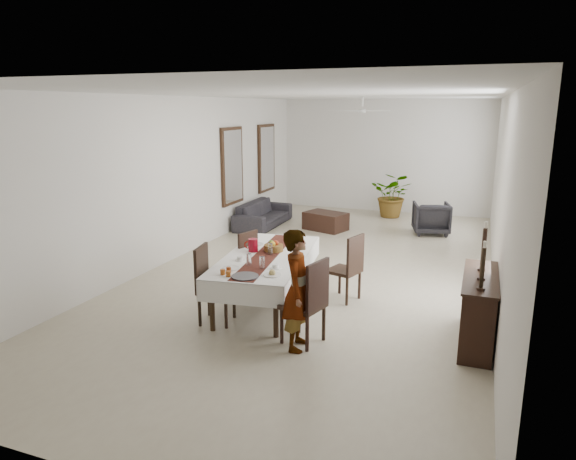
{
  "coord_description": "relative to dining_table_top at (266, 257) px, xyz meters",
  "views": [
    {
      "loc": [
        2.68,
        -8.87,
        2.99
      ],
      "look_at": [
        -0.18,
        -1.33,
        1.05
      ],
      "focal_mm": 32.0,
      "sensor_mm": 36.0,
      "label": 1
    }
  ],
  "objects": [
    {
      "name": "mirror_frame_near",
      "position": [
        -2.65,
        4.13,
        0.86
      ],
      "size": [
        0.06,
        1.05,
        1.85
      ],
      "primitive_type": "cube",
      "color": "black",
      "rests_on": "wall_left"
    },
    {
      "name": "serving_tray",
      "position": [
        0.14,
        -1.06,
        0.05
      ],
      "size": [
        0.37,
        0.37,
        0.02
      ],
      "primitive_type": "cylinder",
      "color": "#46464B",
      "rests_on": "tablecloth_top"
    },
    {
      "name": "chair_right_far_seat",
      "position": [
        1.08,
        0.57,
        -0.26
      ],
      "size": [
        0.57,
        0.57,
        0.05
      ],
      "primitive_type": "cube",
      "rotation": [
        0.0,
        0.0,
        1.26
      ],
      "color": "black",
      "rests_on": "chair_right_far_leg_fl"
    },
    {
      "name": "chair_left_near_back",
      "position": [
        -0.58,
        -0.96,
        0.07
      ],
      "size": [
        0.12,
        0.47,
        0.6
      ],
      "primitive_type": "cube",
      "rotation": [
        0.0,
        0.0,
        -1.4
      ],
      "color": "black",
      "rests_on": "chair_left_near_seat"
    },
    {
      "name": "wall_left",
      "position": [
        -2.69,
        1.93,
        0.86
      ],
      "size": [
        0.02,
        12.0,
        3.2
      ],
      "primitive_type": "cube",
      "color": "silver",
      "rests_on": "floor"
    },
    {
      "name": "chair_right_near_leg_fr",
      "position": [
        1.22,
        -0.96,
        -0.5
      ],
      "size": [
        0.06,
        0.06,
        0.47
      ],
      "primitive_type": "cylinder",
      "rotation": [
        0.0,
        0.0,
        -0.26
      ],
      "color": "black",
      "rests_on": "floor"
    },
    {
      "name": "teacup_left",
      "position": [
        -0.25,
        -0.39,
        0.07
      ],
      "size": [
        0.09,
        0.09,
        0.06
      ],
      "primitive_type": "cylinder",
      "color": "silver",
      "rests_on": "saucer_left"
    },
    {
      "name": "fruit_green",
      "position": [
        -0.03,
        0.28,
        0.16
      ],
      "size": [
        0.08,
        0.08,
        0.08
      ],
      "primitive_type": "sphere",
      "color": "#547523",
      "rests_on": "fruit_basket"
    },
    {
      "name": "mirror_glass_far",
      "position": [
        -2.61,
        6.23,
        0.86
      ],
      "size": [
        0.01,
        0.9,
        1.7
      ],
      "primitive_type": "cube",
      "color": "white",
      "rests_on": "mirror_frame_far"
    },
    {
      "name": "chair_left_far_leg_br",
      "position": [
        -0.19,
        0.09,
        -0.53
      ],
      "size": [
        0.05,
        0.05,
        0.42
      ],
      "primitive_type": "cylinder",
      "rotation": [
        0.0,
        0.0,
        -0.34
      ],
      "color": "black",
      "rests_on": "floor"
    },
    {
      "name": "candlestick_near_base",
      "position": [
        3.09,
        -0.84,
        0.18
      ],
      "size": [
        0.1,
        0.1,
        0.03
      ],
      "primitive_type": "cylinder",
      "color": "black",
      "rests_on": "sideboard_top"
    },
    {
      "name": "sideboard_top",
      "position": [
        3.09,
        -0.31,
        0.15
      ],
      "size": [
        0.43,
        1.51,
        0.03
      ],
      "primitive_type": "cube",
      "color": "black",
      "rests_on": "sideboard_body"
    },
    {
      "name": "red_pitcher",
      "position": [
        -0.27,
        0.12,
        0.14
      ],
      "size": [
        0.17,
        0.17,
        0.2
      ],
      "primitive_type": "cylinder",
      "rotation": [
        0.0,
        0.0,
        0.13
      ],
      "color": "maroon",
      "rests_on": "tablecloth_top"
    },
    {
      "name": "fan_blade_w",
      "position": [
        -0.04,
        4.93,
        2.16
      ],
      "size": [
        0.55,
        0.1,
        0.01
      ],
      "primitive_type": "cube",
      "color": "silver",
      "rests_on": "fan_hub"
    },
    {
      "name": "chair_right_far_leg_br",
      "position": [
        0.96,
        0.8,
        -0.51
      ],
      "size": [
        0.06,
        0.06,
        0.45
      ],
      "primitive_type": "cylinder",
      "rotation": [
        0.0,
        0.0,
        -0.31
      ],
      "color": "black",
      "rests_on": "floor"
    },
    {
      "name": "woman",
      "position": [
        0.97,
        -1.27,
        0.04
      ],
      "size": [
        0.44,
        0.61,
        1.55
      ],
      "primitive_type": "imported",
      "rotation": [
        0.0,
        0.0,
        1.71
      ],
      "color": "gray",
      "rests_on": "floor"
    },
    {
      "name": "fan_blade_s",
      "position": [
        0.31,
        4.58,
        2.16
      ],
      "size": [
        0.1,
        0.55,
        0.01
      ],
      "primitive_type": "cube",
      "color": "silver",
      "rests_on": "fan_hub"
    },
    {
      "name": "chair_left_far_leg_fr",
      "position": [
        -0.52,
        0.21,
        -0.53
      ],
      "size": [
        0.05,
        0.05,
        0.42
      ],
      "primitive_type": "cylinder",
      "rotation": [
        0.0,
        0.0,
        -0.34
      ],
      "color": "black",
      "rests_on": "floor"
    },
    {
      "name": "coffee_table",
      "position": [
        -0.55,
        5.03,
        -0.52
      ],
      "size": [
        1.15,
        0.94,
        0.44
      ],
      "primitive_type": "cube",
      "rotation": [
        0.0,
        0.0,
        -0.32
      ],
      "color": "black",
      "rests_on": "floor"
    },
    {
      "name": "table_leg_fr",
      "position": [
        0.6,
        -1.09,
        -0.38
      ],
      "size": [
        0.08,
        0.08,
        0.71
      ],
      "primitive_type": "cylinder",
      "rotation": [
        0.0,
        0.0,
        0.13
      ],
      "color": "black",
      "rests_on": "floor"
    },
    {
      "name": "tablecloth_drape_far",
      "position": [
        -0.18,
        1.3,
        -0.12
      ],
      "size": [
        1.19,
        0.17,
        0.31
      ],
      "primitive_type": "cube",
      "rotation": [
        0.0,
        0.0,
        0.13
      ],
      "color": "white",
      "rests_on": "dining_table_top"
    },
    {
      "name": "candlestick_mid_shaft",
      "position": [
        3.09,
        -0.45,
        0.51
      ],
      "size": [
        0.05,
        0.05,
        0.63
      ],
      "primitive_type": "cylinder",
      "color": "black",
      "rests_on": "candlestick_mid_base"
    },
    {
      "name": "wall_right",
      "position": [
        3.31,
        1.93,
        0.86
      ],
      "size": [
        0.02,
        12.0,
        3.2
      ],
      "primitive_type": "cube",
      "color": "silver",
      "rests_on": "floor"
    },
    {
      "name": "teacup_right",
      "position": [
        0.38,
        -0.56,
        0.07
      ],
      "size": [
        0.09,
        0.09,
        0.06
      ],
      "primitive_type": "cylinder",
      "color": "white",
      "rests_on": "saucer_right"
    },
    {
      "name": "jam_jar_b",
      "position": [
        -0.18,
        -1.07,
        0.07
      ],
      "size": [
        0.07,
        0.07,
        0.08
      ],
      "primitive_type": "cylinder",
      "color": "#994A16",
      "rests_on": "tablecloth_top"
    },
    {
      "name": "chair_right_far_leg_fl",
      "position": [
        1.2,
        0.33,
        -0.51
      ],
      "size": [
        0.06,
        0.06,
        0.45
      ],
      "primitive_type": "cylinder",
      "rotation": [
        0.0,
        0.0,
        -0.31
      ],
      "color": "black",
      "rests_on": "floor"
    },
    {
      "name": "chair_left_near_leg_fr",
      "position": [
        -0.53,
        -1.14,
        -0.51
      ],
      "size": [
        0.05,
        0.05,
        0.46
      ],
      "primitive_type": "cylinder",
      "rotation": [
        0.0,
        0.0,
        0.17
      ],
      "color": "black",
      "rests_on": "floor"
    },
    {
      "name": "saucer_left",
      "position": [
        -0.25,
        -0.39,
        0.04
      ],
      "size": [
        0.15,
        0.15,
        0.01
      ],
      "primitive_type": "cylinder",
      "color": "white",
      "rests_on": "tablecloth_top"
    },
    {
      "name": "candlestick_near_candle",
      "position": [
        3.09,
        -0.84,
        0.72
      ],
      "size": [
        0.03,
        0.03,
        0.08
      ],
      "primitive_type": "cylinder",
      "color": "white",
      "rests_on": "candlestick_near_shaft"
    },
    {
      "name": "floor",
      "position": [
        0.31,
        1.93,
        -0.74
      ],
      "size": [
        6.0,
        12.0,
        0.0
      ],
      "primitive_type": "cube",
      "color": "#BAAF94",
      "rests_on": "ground"
    },
    {
      "name": "wine_glass_near",
      "position": [
        0.21,
        -0.64,
        0.12
      ],
      "size": [
        0.07,
        0.07,
        0.17
      ],
      "primitive_type": "cylinder",
      "color": "white",
      "rests_on": "tablecloth_top"
    },
    {
      "name": "wine_glass_mid",
      "position": [
        -0.03,
        -0.57,
        0.12
      ],
      "size": [
        0.07,
        0.07,
        0.17
      ],
      "primitive_type": "cylinder",
      "color": "white",
      "rests_on": "tablecloth_top"
    },
    {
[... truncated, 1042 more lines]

